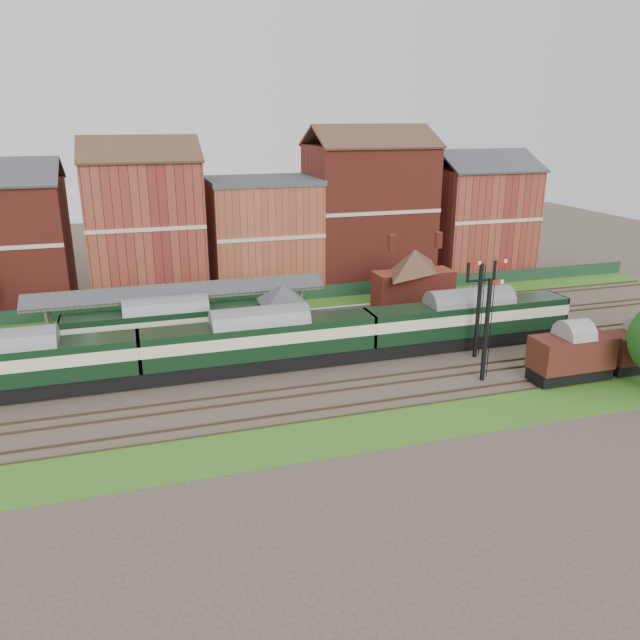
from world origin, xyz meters
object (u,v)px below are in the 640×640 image
object	(u,v)px
platform_railcar	(167,325)
signal_box	(284,316)
goods_van_a	(571,354)
semaphore_bracket	(479,304)
dmu_train	(260,340)

from	to	relation	value
platform_railcar	signal_box	bearing A→B (deg)	-19.09
platform_railcar	goods_van_a	xyz separation A→B (m)	(28.65, -15.50, -0.17)
semaphore_bracket	goods_van_a	size ratio (longest dim) A/B	1.33
platform_railcar	goods_van_a	size ratio (longest dim) A/B	2.75
platform_railcar	goods_van_a	world-z (taller)	platform_railcar
semaphore_bracket	platform_railcar	bearing A→B (deg)	159.78
dmu_train	platform_railcar	xyz separation A→B (m)	(-6.69, 6.50, -0.17)
semaphore_bracket	goods_van_a	distance (m)	8.14
signal_box	dmu_train	size ratio (longest dim) A/B	0.11
signal_box	semaphore_bracket	size ratio (longest dim) A/B	0.73
goods_van_a	platform_railcar	bearing A→B (deg)	151.58
signal_box	semaphore_bracket	xyz separation A→B (m)	(15.04, -5.75, 1.44)
signal_box	platform_railcar	bearing A→B (deg)	160.91
goods_van_a	dmu_train	bearing A→B (deg)	157.71
signal_box	semaphore_bracket	world-z (taller)	semaphore_bracket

